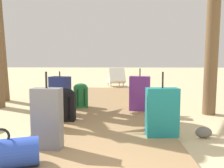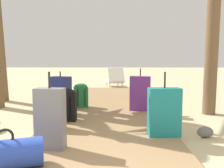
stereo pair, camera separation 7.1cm
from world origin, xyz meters
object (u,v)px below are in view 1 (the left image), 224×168
(duffel_bag_blue, at_px, (2,154))
(suitcase_navy, at_px, (60,95))
(suitcase_teal, at_px, (162,112))
(backpack_black, at_px, (65,104))
(lounge_chair, at_px, (116,79))
(backpack_yellow, at_px, (140,92))
(suitcase_purple, at_px, (140,93))
(suitcase_grey, at_px, (47,118))
(backpack_tan, at_px, (52,111))
(backpack_green, at_px, (81,95))

(duffel_bag_blue, relative_size, suitcase_navy, 0.90)
(suitcase_teal, height_order, backpack_black, suitcase_teal)
(suitcase_teal, height_order, lounge_chair, suitcase_teal)
(backpack_yellow, xyz_separation_m, suitcase_purple, (-0.06, -0.60, 0.06))
(suitcase_purple, bearing_deg, backpack_yellow, 84.24)
(suitcase_navy, distance_m, suitcase_grey, 1.93)
(suitcase_navy, bearing_deg, suitcase_purple, 10.61)
(backpack_yellow, distance_m, suitcase_navy, 1.86)
(backpack_tan, height_order, suitcase_grey, suitcase_grey)
(backpack_yellow, distance_m, suitcase_purple, 0.61)
(duffel_bag_blue, relative_size, suitcase_grey, 0.82)
(suitcase_navy, bearing_deg, backpack_black, -69.49)
(backpack_green, height_order, suitcase_navy, suitcase_navy)
(duffel_bag_blue, height_order, suitcase_grey, suitcase_grey)
(backpack_tan, distance_m, lounge_chair, 6.21)
(backpack_yellow, relative_size, suitcase_teal, 0.63)
(backpack_black, bearing_deg, lounge_chair, 81.75)
(suitcase_navy, xyz_separation_m, backpack_tan, (0.13, -1.06, -0.09))
(suitcase_teal, xyz_separation_m, suitcase_purple, (-0.15, 1.70, 0.02))
(suitcase_purple, height_order, suitcase_grey, suitcase_grey)
(suitcase_teal, xyz_separation_m, suitcase_navy, (-1.72, 1.40, 0.03))
(backpack_green, xyz_separation_m, backpack_tan, (-0.18, -1.65, -0.01))
(backpack_yellow, distance_m, backpack_black, 2.05)
(suitcase_teal, distance_m, suitcase_grey, 1.51)
(backpack_yellow, relative_size, backpack_tan, 1.07)
(backpack_yellow, height_order, suitcase_navy, suitcase_navy)
(suitcase_grey, bearing_deg, suitcase_navy, 98.95)
(backpack_yellow, bearing_deg, duffel_bag_blue, -115.74)
(duffel_bag_blue, xyz_separation_m, suitcase_grey, (0.28, 0.55, 0.21))
(suitcase_teal, bearing_deg, suitcase_grey, -160.73)
(suitcase_navy, height_order, suitcase_grey, suitcase_grey)
(suitcase_purple, bearing_deg, backpack_black, -146.87)
(duffel_bag_blue, relative_size, lounge_chair, 0.46)
(backpack_green, bearing_deg, suitcase_purple, -13.08)
(duffel_bag_blue, xyz_separation_m, backpack_black, (0.20, 1.87, 0.15))
(suitcase_navy, height_order, backpack_black, suitcase_navy)
(duffel_bag_blue, bearing_deg, suitcase_grey, 62.81)
(backpack_yellow, xyz_separation_m, suitcase_grey, (-1.33, -2.80, 0.07))
(backpack_green, bearing_deg, lounge_chair, 80.76)
(suitcase_navy, bearing_deg, suitcase_teal, -39.20)
(suitcase_purple, bearing_deg, suitcase_navy, -169.39)
(suitcase_purple, relative_size, suitcase_grey, 0.96)
(suitcase_teal, height_order, duffel_bag_blue, suitcase_teal)
(backpack_yellow, distance_m, duffel_bag_blue, 3.72)
(backpack_tan, bearing_deg, suitcase_teal, -12.15)
(backpack_black, bearing_deg, suitcase_teal, -28.54)
(suitcase_navy, height_order, backpack_tan, suitcase_navy)
(backpack_tan, bearing_deg, suitcase_purple, 43.18)
(suitcase_navy, bearing_deg, duffel_bag_blue, -89.62)
(backpack_tan, bearing_deg, backpack_black, 78.90)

